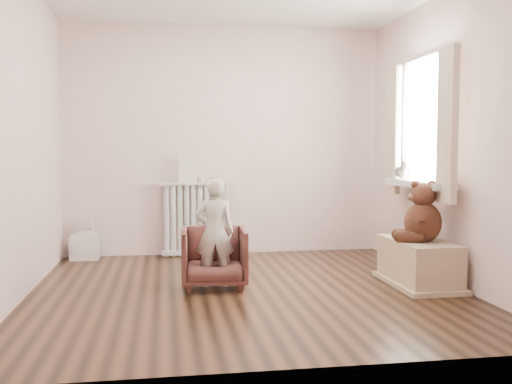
{
  "coord_description": "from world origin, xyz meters",
  "views": [
    {
      "loc": [
        -0.68,
        -4.72,
        1.17
      ],
      "look_at": [
        0.15,
        0.45,
        0.8
      ],
      "focal_mm": 40.0,
      "sensor_mm": 36.0,
      "label": 1
    }
  ],
  "objects": [
    {
      "name": "window",
      "position": [
        1.76,
        0.3,
        1.45
      ],
      "size": [
        0.03,
        0.9,
        1.1
      ],
      "primitive_type": "cube",
      "color": "white",
      "rests_on": "right_wall"
    },
    {
      "name": "teddy_bear",
      "position": [
        1.52,
        -0.12,
        0.67
      ],
      "size": [
        0.5,
        0.44,
        0.52
      ],
      "primitive_type": null,
      "rotation": [
        0.0,
        0.0,
        -0.3
      ],
      "color": "#32190F",
      "rests_on": "toy_bench"
    },
    {
      "name": "toy_bench",
      "position": [
        1.52,
        -0.06,
        0.2
      ],
      "size": [
        0.45,
        0.84,
        0.4
      ],
      "primitive_type": "cube",
      "color": "#C4B18D",
      "rests_on": "floor"
    },
    {
      "name": "front_wall",
      "position": [
        0.0,
        -1.8,
        1.3
      ],
      "size": [
        3.6,
        0.02,
        2.6
      ],
      "primitive_type": "cube",
      "color": "white",
      "rests_on": "ground"
    },
    {
      "name": "left_wall",
      "position": [
        -1.8,
        0.0,
        1.3
      ],
      "size": [
        0.02,
        3.6,
        2.6
      ],
      "primitive_type": "cube",
      "color": "white",
      "rests_on": "ground"
    },
    {
      "name": "tin_b",
      "position": [
        -0.13,
        1.68,
        0.86
      ],
      "size": [
        0.1,
        0.1,
        0.05
      ],
      "primitive_type": "cylinder",
      "color": "#A59E8C",
      "rests_on": "radiator"
    },
    {
      "name": "window_sill",
      "position": [
        1.67,
        0.3,
        0.87
      ],
      "size": [
        0.22,
        1.1,
        0.06
      ],
      "primitive_type": "cube",
      "color": "silver",
      "rests_on": "right_wall"
    },
    {
      "name": "child",
      "position": [
        -0.26,
        0.1,
        0.48
      ],
      "size": [
        0.35,
        0.24,
        0.93
      ],
      "primitive_type": "imported",
      "rotation": [
        0.0,
        0.0,
        3.09
      ],
      "color": "beige",
      "rests_on": "armchair"
    },
    {
      "name": "back_wall",
      "position": [
        0.0,
        1.8,
        1.3
      ],
      "size": [
        3.6,
        0.02,
        2.6
      ],
      "primitive_type": "cube",
      "color": "white",
      "rests_on": "ground"
    },
    {
      "name": "plush_cat",
      "position": [
        1.66,
        0.65,
        1.0
      ],
      "size": [
        0.15,
        0.23,
        0.19
      ],
      "primitive_type": null,
      "rotation": [
        0.0,
        0.0,
        -0.03
      ],
      "color": "#665C55",
      "rests_on": "window_sill"
    },
    {
      "name": "curtain_left",
      "position": [
        1.65,
        -0.27,
        1.39
      ],
      "size": [
        0.06,
        0.26,
        1.3
      ],
      "primitive_type": "cube",
      "color": "beige",
      "rests_on": "right_wall"
    },
    {
      "name": "armchair",
      "position": [
        -0.26,
        0.15,
        0.26
      ],
      "size": [
        0.58,
        0.6,
        0.52
      ],
      "primitive_type": "imported",
      "rotation": [
        0.0,
        0.0,
        -0.06
      ],
      "color": "#542A25",
      "rests_on": "floor"
    },
    {
      "name": "radiator",
      "position": [
        -0.33,
        1.68,
        0.39
      ],
      "size": [
        0.79,
        0.15,
        0.83
      ],
      "primitive_type": "cube",
      "color": "silver",
      "rests_on": "floor"
    },
    {
      "name": "toy_vanity",
      "position": [
        -1.55,
        1.65,
        0.28
      ],
      "size": [
        0.3,
        0.22,
        0.48
      ],
      "primitive_type": "cube",
      "color": "silver",
      "rests_on": "floor"
    },
    {
      "name": "paper_doll",
      "position": [
        -0.43,
        1.68,
        0.99
      ],
      "size": [
        0.19,
        0.02,
        0.32
      ],
      "primitive_type": "cube",
      "color": "beige",
      "rests_on": "radiator"
    },
    {
      "name": "right_wall",
      "position": [
        1.8,
        0.0,
        1.3
      ],
      "size": [
        0.02,
        3.6,
        2.6
      ],
      "primitive_type": "cube",
      "color": "white",
      "rests_on": "ground"
    },
    {
      "name": "tin_a",
      "position": [
        -0.28,
        1.68,
        0.86
      ],
      "size": [
        0.09,
        0.09,
        0.05
      ],
      "primitive_type": "cylinder",
      "color": "#A59E8C",
      "rests_on": "radiator"
    },
    {
      "name": "floor",
      "position": [
        0.0,
        0.0,
        0.0
      ],
      "size": [
        3.6,
        3.6,
        0.01
      ],
      "primitive_type": "cube",
      "color": "black",
      "rests_on": "ground"
    },
    {
      "name": "curtain_right",
      "position": [
        1.65,
        0.87,
        1.39
      ],
      "size": [
        0.06,
        0.26,
        1.3
      ],
      "primitive_type": "cube",
      "color": "beige",
      "rests_on": "right_wall"
    }
  ]
}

